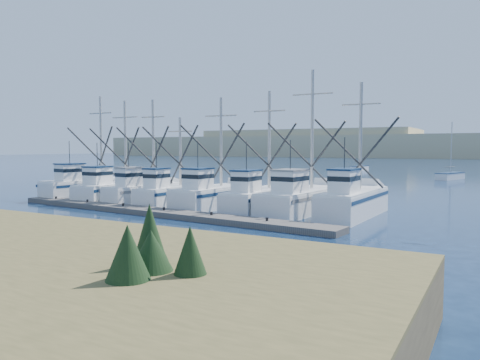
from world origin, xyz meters
name	(u,v)px	position (x,y,z in m)	size (l,w,h in m)	color
ground	(185,241)	(0.00, 0.00, 0.00)	(500.00, 500.00, 0.00)	#0C1E38
floating_dock	(153,212)	(-7.20, 6.34, 0.18)	(27.11, 1.81, 0.36)	#5B5751
dune_ridge	(466,146)	(0.00, 210.00, 5.00)	(360.00, 60.00, 10.00)	tan
trawler_fleet	(202,194)	(-6.59, 11.36, 0.97)	(27.16, 9.53, 10.04)	white
sailboat_near	(450,176)	(7.11, 53.77, 0.49)	(3.42, 6.45, 8.10)	white
sailboat_far	(360,168)	(-10.49, 71.82, 0.50)	(2.28, 5.58, 8.10)	white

